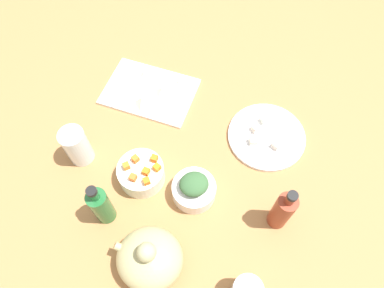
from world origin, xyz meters
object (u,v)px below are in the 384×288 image
plate_tofu (266,136)px  bottle_1 (282,211)px  bottle_0 (101,206)px  cutting_board (150,92)px  bowl_carrots (141,173)px  drinking_glass_0 (77,146)px  bowl_greens (194,190)px  teapot (151,259)px

plate_tofu → bottle_1: size_ratio=1.25×
plate_tofu → bottle_0: size_ratio=1.31×
bottle_0 → cutting_board: bearing=-84.9°
bowl_carrots → bottle_0: bearing=68.6°
plate_tofu → bowl_carrots: bearing=37.7°
bottle_0 → bottle_1: bearing=-164.1°
bowl_carrots → drinking_glass_0: size_ratio=1.03×
drinking_glass_0 → bowl_greens: bearing=177.9°
bottle_0 → teapot: bearing=153.8°
bowl_greens → bottle_1: bottle_1 is taller
bottle_0 → plate_tofu: bearing=-134.3°
cutting_board → bottle_1: 58.89cm
plate_tofu → teapot: (20.45, 46.88, 5.14)cm
teapot → bowl_carrots: bearing=-62.0°
bottle_0 → drinking_glass_0: bearing=-44.8°
plate_tofu → teapot: teapot is taller
bowl_greens → bottle_0: 25.77cm
cutting_board → bowl_greens: 39.65cm
bowl_greens → bottle_0: bottle_0 is taller
teapot → bottle_1: 35.83cm
plate_tofu → bottle_1: bearing=107.8°
bottle_1 → drinking_glass_0: bearing=-1.6°
plate_tofu → drinking_glass_0: drinking_glass_0 is taller
cutting_board → bowl_carrots: 31.68cm
drinking_glass_0 → bottle_0: bearing=135.2°
cutting_board → plate_tofu: 41.79cm
teapot → bottle_1: bottle_1 is taller
plate_tofu → cutting_board: bearing=-7.3°
bowl_greens → plate_tofu: bearing=-122.7°
cutting_board → teapot: teapot is taller
plate_tofu → drinking_glass_0: size_ratio=1.85×
bowl_greens → bottle_1: size_ratio=0.64×
cutting_board → drinking_glass_0: drinking_glass_0 is taller
teapot → bowl_greens: bearing=-101.3°
bowl_greens → bottle_1: bearing=179.1°
bowl_greens → bowl_carrots: (16.09, -0.22, 0.43)cm
plate_tofu → bottle_0: bottle_0 is taller
bottle_1 → drinking_glass_0: bottle_1 is taller
bottle_0 → drinking_glass_0: 20.94cm
bowl_carrots → plate_tofu: bearing=-142.3°
plate_tofu → bottle_1: (-8.17, 25.46, 7.54)cm
teapot → bottle_1: size_ratio=0.94×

